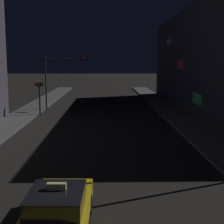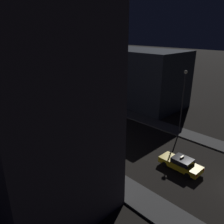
{
  "view_description": "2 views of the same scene",
  "coord_description": "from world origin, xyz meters",
  "px_view_note": "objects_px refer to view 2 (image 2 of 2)",
  "views": [
    {
      "loc": [
        0.59,
        -3.73,
        5.09
      ],
      "look_at": [
        1.07,
        20.11,
        1.5
      ],
      "focal_mm": 52.92,
      "sensor_mm": 36.0,
      "label": 1
    },
    {
      "loc": [
        -20.06,
        -3.82,
        14.01
      ],
      "look_at": [
        0.96,
        17.82,
        2.81
      ],
      "focal_mm": 35.6,
      "sensor_mm": 36.0,
      "label": 2
    }
  ],
  "objects_px": {
    "taxi": "(181,164)",
    "traffic_light_left_kerb": "(37,109)",
    "traffic_light_overhead": "(36,92)",
    "sign_pole_left": "(115,152)",
    "street_lamp_near_block": "(183,94)"
  },
  "relations": [
    {
      "from": "traffic_light_overhead",
      "to": "traffic_light_left_kerb",
      "type": "distance_m",
      "value": 4.36
    },
    {
      "from": "street_lamp_near_block",
      "to": "sign_pole_left",
      "type": "bearing_deg",
      "value": -177.48
    },
    {
      "from": "traffic_light_overhead",
      "to": "sign_pole_left",
      "type": "distance_m",
      "value": 22.02
    },
    {
      "from": "street_lamp_near_block",
      "to": "traffic_light_overhead",
      "type": "bearing_deg",
      "value": 117.19
    },
    {
      "from": "sign_pole_left",
      "to": "street_lamp_near_block",
      "type": "xyz_separation_m",
      "value": [
        13.53,
        0.6,
        3.05
      ]
    },
    {
      "from": "taxi",
      "to": "traffic_light_left_kerb",
      "type": "relative_size",
      "value": 1.38
    },
    {
      "from": "traffic_light_overhead",
      "to": "sign_pole_left",
      "type": "height_order",
      "value": "traffic_light_overhead"
    },
    {
      "from": "traffic_light_left_kerb",
      "to": "street_lamp_near_block",
      "type": "relative_size",
      "value": 0.37
    },
    {
      "from": "street_lamp_near_block",
      "to": "traffic_light_left_kerb",
      "type": "bearing_deg",
      "value": 125.63
    },
    {
      "from": "taxi",
      "to": "sign_pole_left",
      "type": "height_order",
      "value": "sign_pole_left"
    },
    {
      "from": "traffic_light_overhead",
      "to": "sign_pole_left",
      "type": "xyz_separation_m",
      "value": [
        -2.62,
        -21.82,
        -1.38
      ]
    },
    {
      "from": "traffic_light_left_kerb",
      "to": "street_lamp_near_block",
      "type": "xyz_separation_m",
      "value": [
        12.66,
        -17.66,
        3.45
      ]
    },
    {
      "from": "traffic_light_left_kerb",
      "to": "sign_pole_left",
      "type": "xyz_separation_m",
      "value": [
        -0.87,
        -18.25,
        0.4
      ]
    },
    {
      "from": "traffic_light_overhead",
      "to": "sign_pole_left",
      "type": "bearing_deg",
      "value": -96.86
    },
    {
      "from": "taxi",
      "to": "street_lamp_near_block",
      "type": "xyz_separation_m",
      "value": [
        7.78,
        4.67,
        5.09
      ]
    }
  ]
}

